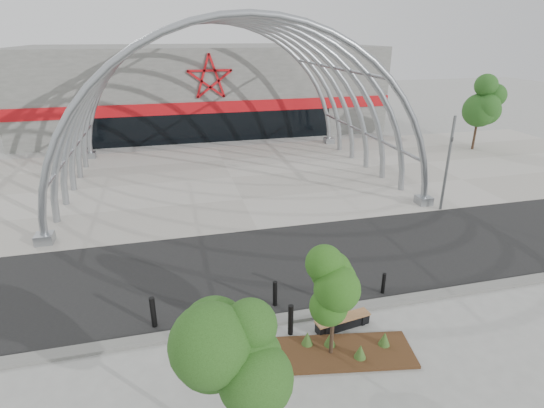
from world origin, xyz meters
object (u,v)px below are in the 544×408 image
street_tree_0 (238,356)px  bollard_2 (291,320)px  street_tree_1 (335,284)px  bench_1 (343,322)px  signal_pole (448,163)px  bench_0 (231,364)px

street_tree_0 → bollard_2: size_ratio=3.81×
street_tree_1 → bench_1: street_tree_1 is taller
bollard_2 → signal_pole: bearing=36.0°
signal_pole → bench_0: size_ratio=2.58×
street_tree_0 → street_tree_1: street_tree_0 is taller
bollard_2 → street_tree_1: bearing=-53.6°
signal_pole → street_tree_0: 18.06m
street_tree_0 → street_tree_1: (3.27, 2.71, -0.46)m
street_tree_1 → bench_1: size_ratio=1.79×
signal_pole → bench_0: bearing=-145.2°
signal_pole → bollard_2: (-11.11, -8.07, -2.20)m
street_tree_0 → bench_1: bearing=42.9°
street_tree_0 → signal_pole: bearing=41.8°
bench_1 → bollard_2: bearing=176.4°
bench_0 → bollard_2: 2.44m
street_tree_1 → bench_0: (-3.06, 0.13, -2.36)m
street_tree_0 → bench_0: (0.22, 2.84, -2.82)m
signal_pole → street_tree_1: bearing=-137.5°
signal_pole → bench_0: 16.32m
street_tree_0 → bench_0: 4.01m
signal_pole → bollard_2: size_ratio=4.77×
bench_1 → bollard_2: (-1.79, 0.11, 0.35)m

